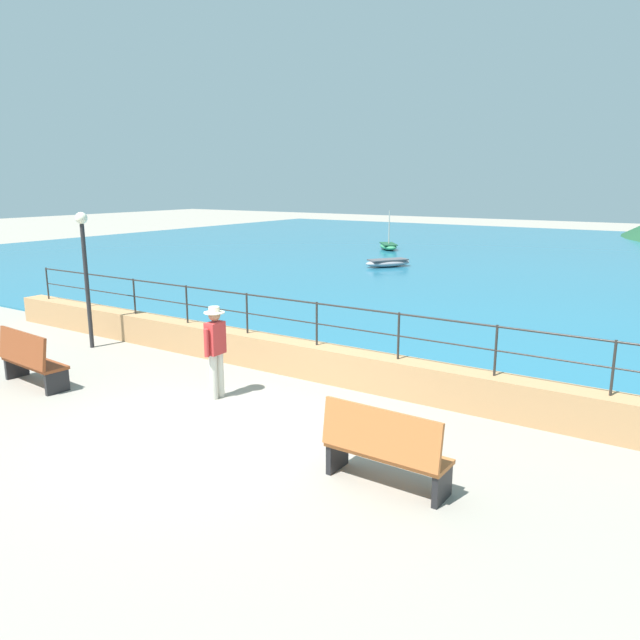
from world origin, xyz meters
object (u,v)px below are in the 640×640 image
at_px(person_walking, 216,348).
at_px(lamp_post, 85,258).
at_px(bench_far, 384,448).
at_px(boat_0, 388,246).
at_px(bench_main, 30,359).
at_px(boat_2, 388,263).

height_order(person_walking, lamp_post, lamp_post).
height_order(bench_far, boat_0, boat_0).
height_order(bench_main, boat_2, bench_main).
relative_size(person_walking, lamp_post, 0.53).
bearing_deg(bench_far, boat_2, 116.86).
bearing_deg(person_walking, boat_0, 109.85).
relative_size(bench_far, boat_2, 0.71).
distance_m(bench_far, boat_2, 21.21).
height_order(lamp_post, boat_0, lamp_post).
bearing_deg(lamp_post, boat_0, 99.15).
distance_m(bench_far, person_walking, 4.44).
xyz_separation_m(person_walking, boat_2, (-5.38, 17.57, -0.72)).
relative_size(bench_far, lamp_post, 0.52).
bearing_deg(boat_0, bench_far, -63.17).
distance_m(bench_far, boat_0, 28.76).
height_order(person_walking, boat_0, boat_0).
relative_size(boat_0, boat_2, 0.98).
distance_m(person_walking, boat_2, 18.38).
distance_m(bench_main, boat_2, 19.18).
relative_size(bench_main, bench_far, 1.02).
xyz_separation_m(lamp_post, boat_2, (-0.36, 16.59, -1.94)).
relative_size(person_walking, boat_0, 0.74).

